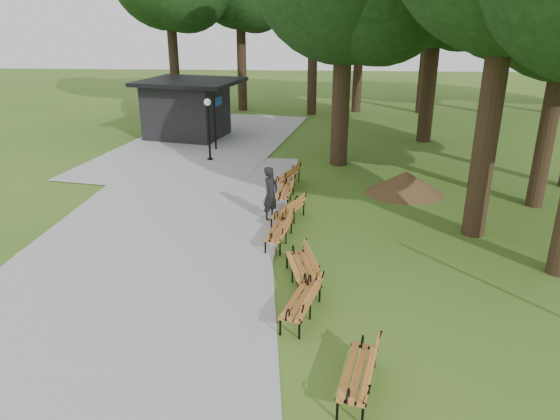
# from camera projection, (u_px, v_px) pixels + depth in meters

# --- Properties ---
(ground) EXTENTS (100.00, 100.00, 0.00)m
(ground) POSITION_uv_depth(u_px,v_px,m) (278.00, 262.00, 14.86)
(ground) COLOR #365B1A
(ground) RESTS_ON ground
(path) EXTENTS (12.00, 38.00, 0.06)m
(path) POSITION_uv_depth(u_px,v_px,m) (168.00, 218.00, 17.88)
(path) COLOR gray
(path) RESTS_ON ground
(person) EXTENTS (0.70, 0.81, 1.86)m
(person) POSITION_uv_depth(u_px,v_px,m) (271.00, 194.00, 17.53)
(person) COLOR black
(person) RESTS_ON ground
(kiosk) EXTENTS (5.95, 5.46, 3.18)m
(kiosk) POSITION_uv_depth(u_px,v_px,m) (186.00, 109.00, 28.80)
(kiosk) COLOR black
(kiosk) RESTS_ON ground
(lamp_post) EXTENTS (0.32, 0.32, 2.92)m
(lamp_post) POSITION_uv_depth(u_px,v_px,m) (208.00, 116.00, 24.08)
(lamp_post) COLOR black
(lamp_post) RESTS_ON ground
(dirt_mound) EXTENTS (2.55, 2.55, 0.91)m
(dirt_mound) POSITION_uv_depth(u_px,v_px,m) (405.00, 183.00, 20.18)
(dirt_mound) COLOR #47301C
(dirt_mound) RESTS_ON ground
(bench_0) EXTENTS (1.06, 2.00, 0.88)m
(bench_0) POSITION_uv_depth(u_px,v_px,m) (358.00, 372.00, 9.66)
(bench_0) COLOR #B7682A
(bench_0) RESTS_ON ground
(bench_1) EXTENTS (1.14, 2.00, 0.88)m
(bench_1) POSITION_uv_depth(u_px,v_px,m) (301.00, 301.00, 12.02)
(bench_1) COLOR #B7682A
(bench_1) RESTS_ON ground
(bench_2) EXTENTS (1.04, 1.99, 0.88)m
(bench_2) POSITION_uv_depth(u_px,v_px,m) (301.00, 267.00, 13.61)
(bench_2) COLOR #B7682A
(bench_2) RESTS_ON ground
(bench_3) EXTENTS (0.93, 1.98, 0.88)m
(bench_3) POSITION_uv_depth(u_px,v_px,m) (279.00, 230.00, 15.87)
(bench_3) COLOR #B7682A
(bench_3) RESTS_ON ground
(bench_4) EXTENTS (1.30, 2.00, 0.88)m
(bench_4) POSITION_uv_depth(u_px,v_px,m) (288.00, 210.00, 17.45)
(bench_4) COLOR #B7682A
(bench_4) RESTS_ON ground
(bench_5) EXTENTS (0.80, 1.95, 0.88)m
(bench_5) POSITION_uv_depth(u_px,v_px,m) (285.00, 191.00, 19.32)
(bench_5) COLOR #B7682A
(bench_5) RESTS_ON ground
(bench_6) EXTENTS (1.23, 2.00, 0.88)m
(bench_6) POSITION_uv_depth(u_px,v_px,m) (287.00, 177.00, 20.97)
(bench_6) COLOR #B7682A
(bench_6) RESTS_ON ground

